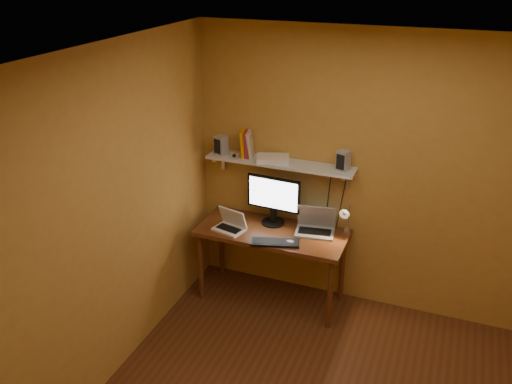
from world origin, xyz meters
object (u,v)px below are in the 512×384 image
at_px(wall_shelf, 280,163).
at_px(mouse, 290,242).
at_px(monitor, 273,198).
at_px(speaker_right, 343,161).
at_px(desk_lamp, 346,217).
at_px(keyboard, 275,242).
at_px(desk, 272,239).
at_px(speaker_left, 221,145).
at_px(shelf_camera, 235,155).
at_px(laptop, 315,225).
at_px(netbook, 231,224).
at_px(router, 273,159).

relative_size(wall_shelf, mouse, 15.98).
height_order(monitor, speaker_right, speaker_right).
bearing_deg(wall_shelf, speaker_right, 0.73).
height_order(desk_lamp, speaker_right, speaker_right).
relative_size(monitor, keyboard, 1.22).
distance_m(desk, monitor, 0.39).
bearing_deg(desk_lamp, speaker_left, 177.63).
distance_m(wall_shelf, shelf_camera, 0.42).
distance_m(laptop, netbook, 0.79).
xyz_separation_m(wall_shelf, router, (-0.06, -0.02, 0.04)).
bearing_deg(router, desk_lamp, -3.93).
bearing_deg(desk_lamp, monitor, 178.06).
height_order(laptop, desk_lamp, desk_lamp).
height_order(mouse, desk_lamp, desk_lamp).
relative_size(monitor, speaker_left, 2.95).
distance_m(mouse, speaker_left, 1.13).
relative_size(mouse, speaker_left, 0.49).
height_order(laptop, mouse, laptop).
xyz_separation_m(laptop, router, (-0.44, 0.04, 0.58)).
height_order(desk_lamp, router, router).
distance_m(laptop, desk_lamp, 0.31).
height_order(speaker_left, speaker_right, speaker_left).
relative_size(desk, wall_shelf, 1.00).
xyz_separation_m(wall_shelf, desk_lamp, (0.66, -0.07, -0.40)).
xyz_separation_m(wall_shelf, monitor, (-0.04, -0.04, -0.34)).
distance_m(desk, router, 0.76).
bearing_deg(wall_shelf, mouse, -57.12).
relative_size(desk, speaker_left, 7.84).
bearing_deg(speaker_right, keyboard, -121.30).
bearing_deg(desk_lamp, speaker_right, 135.48).
xyz_separation_m(speaker_right, shelf_camera, (-1.00, -0.07, -0.06)).
xyz_separation_m(netbook, mouse, (0.61, -0.06, -0.04)).
bearing_deg(router, wall_shelf, 16.64).
relative_size(monitor, laptop, 1.36).
bearing_deg(router, mouse, -49.33).
bearing_deg(speaker_left, desk, 2.70).
height_order(speaker_right, shelf_camera, speaker_right).
bearing_deg(wall_shelf, monitor, -133.57).
bearing_deg(keyboard, speaker_right, 25.31).
relative_size(monitor, shelf_camera, 5.53).
bearing_deg(mouse, wall_shelf, 123.40).
distance_m(desk, wall_shelf, 0.72).
bearing_deg(laptop, speaker_left, 168.75).
distance_m(desk, shelf_camera, 0.86).
relative_size(monitor, router, 1.77).
relative_size(desk_lamp, speaker_right, 2.14).
height_order(wall_shelf, netbook, wall_shelf).
xyz_separation_m(mouse, desk_lamp, (0.43, 0.29, 0.19)).
bearing_deg(wall_shelf, desk, -90.00).
distance_m(keyboard, speaker_left, 1.06).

